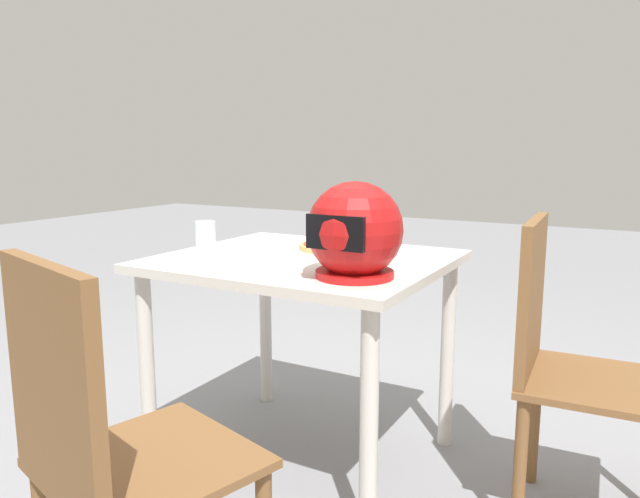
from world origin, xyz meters
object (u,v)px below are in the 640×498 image
Objects in this scene: chair_far at (108,449)px; dining_table at (305,286)px; drinking_glass at (205,238)px; pizza at (335,245)px; motorcycle_helmet at (355,232)px; chair_side at (563,356)px.

dining_table is at bearing -84.07° from chair_far.
chair_far reaches higher than drinking_glass.
pizza is 0.28× the size of chair_far.
motorcycle_helmet is 0.30× the size of chair_far.
motorcycle_helmet is (-0.23, 0.32, 0.10)m from pizza.
drinking_glass is 1.19m from chair_side.
dining_table is 0.96m from chair_far.
pizza is (-0.05, -0.12, 0.13)m from dining_table.
motorcycle_helmet is 0.30× the size of chair_side.
pizza is 1.09m from chair_far.
chair_side is at bearing -152.71° from motorcycle_helmet.
drinking_glass is at bearing 10.21° from chair_side.
motorcycle_helmet reaches higher than drinking_glass.
dining_table is 0.18m from pizza.
dining_table is at bearing 65.85° from pizza.
dining_table is 1.03× the size of chair_far.
dining_table is 0.38m from drinking_glass.
drinking_glass is at bearing -62.97° from chair_far.
chair_side is (-1.14, -0.20, -0.29)m from drinking_glass.
pizza is 0.28× the size of chair_side.
chair_side is at bearing -174.93° from dining_table.
dining_table is 0.83m from chair_side.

